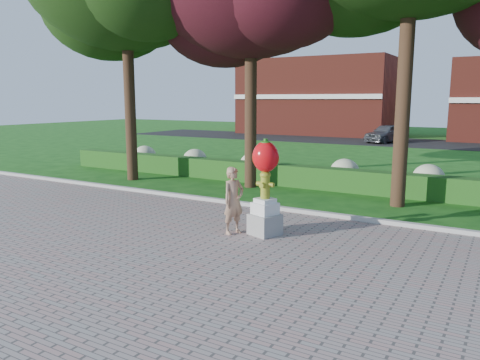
{
  "coord_description": "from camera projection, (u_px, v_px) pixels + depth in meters",
  "views": [
    {
      "loc": [
        6.42,
        -9.21,
        3.27
      ],
      "look_at": [
        0.46,
        1.0,
        1.22
      ],
      "focal_mm": 35.0,
      "sensor_mm": 36.0,
      "label": 1
    }
  ],
  "objects": [
    {
      "name": "walkway",
      "position": [
        74.0,
        288.0,
        8.18
      ],
      "size": [
        40.0,
        14.0,
        0.04
      ],
      "primitive_type": "cube",
      "color": "gray",
      "rests_on": "ground"
    },
    {
      "name": "woman",
      "position": [
        234.0,
        201.0,
        11.28
      ],
      "size": [
        0.57,
        0.69,
        1.64
      ],
      "primitive_type": "imported",
      "rotation": [
        0.0,
        0.0,
        1.24
      ],
      "color": "#9F765B",
      "rests_on": "walkway"
    },
    {
      "name": "curb",
      "position": [
        260.0,
        206.0,
        14.13
      ],
      "size": [
        40.0,
        0.18,
        0.15
      ],
      "primitive_type": "cube",
      "color": "#ADADA5",
      "rests_on": "ground"
    },
    {
      "name": "street",
      "position": [
        414.0,
        143.0,
        35.42
      ],
      "size": [
        50.0,
        8.0,
        0.02
      ],
      "primitive_type": "cube",
      "color": "black",
      "rests_on": "ground"
    },
    {
      "name": "hydrant_sculpture",
      "position": [
        265.0,
        185.0,
        11.12
      ],
      "size": [
        0.81,
        0.81,
        2.32
      ],
      "rotation": [
        0.0,
        0.0,
        -0.35
      ],
      "color": "gray",
      "rests_on": "walkway"
    },
    {
      "name": "building_left",
      "position": [
        319.0,
        97.0,
        44.89
      ],
      "size": [
        14.0,
        8.0,
        7.0
      ],
      "primitive_type": "cube",
      "color": "maroon",
      "rests_on": "ground"
    },
    {
      "name": "lawn_hedge",
      "position": [
        310.0,
        177.0,
        17.48
      ],
      "size": [
        24.0,
        0.7,
        0.8
      ],
      "primitive_type": "cube",
      "color": "#1B4F16",
      "rests_on": "ground"
    },
    {
      "name": "hydrangea_row",
      "position": [
        334.0,
        171.0,
        18.02
      ],
      "size": [
        20.1,
        1.1,
        0.99
      ],
      "color": "#B6C194",
      "rests_on": "ground"
    },
    {
      "name": "parked_car",
      "position": [
        387.0,
        133.0,
        35.51
      ],
      "size": [
        2.97,
        4.46,
        1.41
      ],
      "primitive_type": "imported",
      "rotation": [
        0.0,
        0.0,
        -0.35
      ],
      "color": "#43464B",
      "rests_on": "street"
    },
    {
      "name": "ground",
      "position": [
        204.0,
        233.0,
        11.59
      ],
      "size": [
        100.0,
        100.0,
        0.0
      ],
      "primitive_type": "plane",
      "color": "#154B12",
      "rests_on": "ground"
    }
  ]
}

